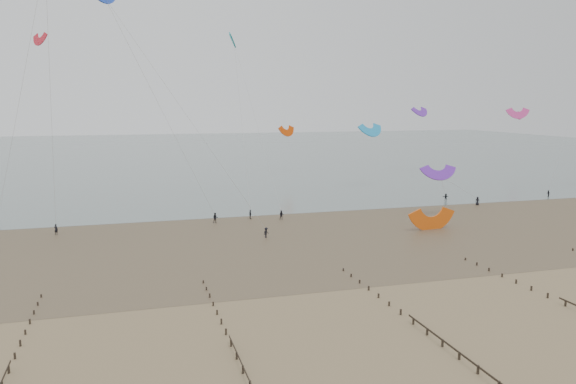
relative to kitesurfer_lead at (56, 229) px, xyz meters
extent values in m
plane|color=brown|center=(33.87, -44.04, -0.89)|extent=(500.00, 500.00, 0.00)
plane|color=#475654|center=(33.87, 155.96, -0.86)|extent=(500.00, 500.00, 0.00)
plane|color=#473A28|center=(33.87, -9.04, -0.88)|extent=(500.00, 500.00, 0.00)
ellipsoid|color=slate|center=(15.87, -22.04, -0.88)|extent=(23.60, 14.36, 0.01)
ellipsoid|color=slate|center=(45.87, -6.04, -0.88)|extent=(33.64, 18.32, 0.01)
ellipsoid|color=slate|center=(78.87, -14.04, -0.88)|extent=(19.65, 13.67, 0.01)
ellipsoid|color=slate|center=(-6.13, -4.04, -0.88)|extent=(26.95, 14.22, 0.01)
cube|color=black|center=(1.87, -50.46, -0.62)|extent=(0.16, 0.16, 0.65)
cube|color=black|center=(1.87, -47.83, -0.63)|extent=(0.16, 0.16, 0.62)
cube|color=black|center=(1.87, -45.20, -0.64)|extent=(0.16, 0.16, 0.59)
cube|color=black|center=(1.87, -42.57, -0.66)|extent=(0.16, 0.16, 0.57)
cube|color=black|center=(1.87, -39.93, -0.67)|extent=(0.16, 0.16, 0.54)
cube|color=black|center=(1.87, -37.30, -0.69)|extent=(0.16, 0.16, 0.51)
cube|color=black|center=(1.87, -34.67, -0.70)|extent=(0.16, 0.16, 0.48)
cube|color=black|center=(1.87, -32.04, -0.72)|extent=(0.16, 0.16, 0.45)
cube|color=black|center=(19.87, -55.72, -0.59)|extent=(0.16, 0.16, 0.71)
cube|color=black|center=(19.87, -53.09, -0.60)|extent=(0.16, 0.16, 0.68)
cube|color=black|center=(19.87, -50.46, -0.62)|extent=(0.16, 0.16, 0.65)
cube|color=black|center=(19.87, -47.83, -0.63)|extent=(0.16, 0.16, 0.62)
cube|color=black|center=(19.87, -45.20, -0.64)|extent=(0.16, 0.16, 0.59)
cube|color=black|center=(19.87, -42.57, -0.66)|extent=(0.16, 0.16, 0.57)
cube|color=black|center=(19.87, -39.93, -0.67)|extent=(0.16, 0.16, 0.54)
cube|color=black|center=(19.87, -37.30, -0.69)|extent=(0.16, 0.16, 0.51)
cube|color=black|center=(19.87, -34.67, -0.70)|extent=(0.16, 0.16, 0.48)
cube|color=black|center=(19.87, -32.04, -0.72)|extent=(0.16, 0.16, 0.45)
cube|color=black|center=(37.87, -60.99, -0.56)|extent=(0.16, 0.16, 0.77)
cube|color=black|center=(37.87, -58.35, -0.57)|extent=(0.16, 0.16, 0.74)
cube|color=black|center=(37.87, -55.72, -0.59)|extent=(0.16, 0.16, 0.71)
cube|color=black|center=(37.87, -53.09, -0.60)|extent=(0.16, 0.16, 0.68)
cube|color=black|center=(37.87, -50.46, -0.62)|extent=(0.16, 0.16, 0.65)
cube|color=black|center=(37.87, -47.83, -0.63)|extent=(0.16, 0.16, 0.62)
cube|color=black|center=(37.87, -45.20, -0.64)|extent=(0.16, 0.16, 0.59)
cube|color=black|center=(37.87, -42.57, -0.66)|extent=(0.16, 0.16, 0.57)
cube|color=black|center=(37.87, -39.93, -0.67)|extent=(0.16, 0.16, 0.54)
cube|color=black|center=(37.87, -37.30, -0.69)|extent=(0.16, 0.16, 0.51)
cube|color=black|center=(37.87, -34.67, -0.70)|extent=(0.16, 0.16, 0.48)
cube|color=black|center=(37.87, -32.04, -0.72)|extent=(0.16, 0.16, 0.45)
cube|color=black|center=(55.87, -50.46, -0.62)|extent=(0.16, 0.16, 0.65)
cube|color=black|center=(55.87, -47.83, -0.63)|extent=(0.16, 0.16, 0.62)
cube|color=black|center=(55.87, -45.20, -0.64)|extent=(0.16, 0.16, 0.59)
cube|color=black|center=(55.87, -42.57, -0.66)|extent=(0.16, 0.16, 0.57)
cube|color=black|center=(55.87, -39.93, -0.67)|extent=(0.16, 0.16, 0.54)
cube|color=black|center=(55.87, -37.30, -0.69)|extent=(0.16, 0.16, 0.51)
cube|color=black|center=(55.87, -34.67, -0.70)|extent=(0.16, 0.16, 0.48)
cube|color=black|center=(55.87, -32.04, -0.72)|extent=(0.16, 0.16, 0.45)
cube|color=black|center=(73.87, -32.04, -0.72)|extent=(0.16, 0.16, 0.45)
imported|color=black|center=(0.00, 0.00, 0.00)|extent=(0.77, 0.68, 1.78)
imported|color=black|center=(38.85, 1.39, -0.02)|extent=(1.03, 0.93, 1.74)
imported|color=black|center=(32.68, -11.65, -0.05)|extent=(1.25, 1.13, 1.68)
imported|color=black|center=(104.67, 8.78, -0.11)|extent=(0.82, 0.91, 1.55)
imported|color=black|center=(82.74, 4.22, 0.02)|extent=(1.04, 1.03, 1.81)
imported|color=black|center=(79.47, 11.25, -0.11)|extent=(1.47, 0.54, 1.56)
imported|color=black|center=(33.39, 3.51, -0.03)|extent=(0.44, 1.02, 1.73)
imported|color=black|center=(26.56, 1.66, 0.05)|extent=(0.98, 0.80, 1.89)
camera|label=1|loc=(11.69, -97.04, 20.46)|focal=35.00mm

